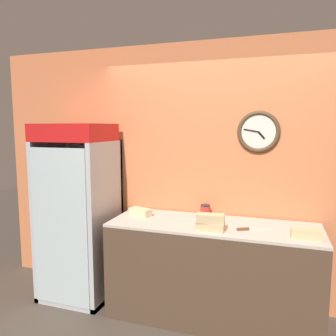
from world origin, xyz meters
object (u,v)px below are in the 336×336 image
(sandwich_flat_right, at_px, (140,212))
(condiment_jar, at_px, (205,210))
(beverage_cooler, at_px, (81,202))
(chefs_knife, at_px, (250,229))
(sandwich_stack_middle, at_px, (210,218))
(sandwich_flat_left, at_px, (306,234))
(sandwich_stack_bottom, at_px, (210,227))

(sandwich_flat_right, bearing_deg, condiment_jar, 19.44)
(beverage_cooler, distance_m, chefs_knife, 1.81)
(chefs_knife, relative_size, condiment_jar, 2.66)
(sandwich_stack_middle, height_order, condiment_jar, sandwich_stack_middle)
(condiment_jar, bearing_deg, sandwich_flat_right, -160.56)
(sandwich_flat_left, bearing_deg, condiment_jar, 155.60)
(beverage_cooler, height_order, sandwich_flat_right, beverage_cooler)
(sandwich_stack_middle, bearing_deg, beverage_cooler, 170.09)
(sandwich_flat_left, bearing_deg, sandwich_flat_right, 172.73)
(sandwich_stack_bottom, bearing_deg, beverage_cooler, 170.09)
(chefs_knife, xyz_separation_m, condiment_jar, (-0.47, 0.35, 0.05))
(sandwich_stack_middle, distance_m, condiment_jar, 0.50)
(sandwich_stack_bottom, distance_m, sandwich_stack_middle, 0.07)
(sandwich_flat_left, xyz_separation_m, chefs_knife, (-0.46, 0.07, -0.03))
(beverage_cooler, relative_size, chefs_knife, 6.15)
(sandwich_flat_left, xyz_separation_m, condiment_jar, (-0.93, 0.42, 0.02))
(chefs_knife, bearing_deg, sandwich_flat_right, 173.51)
(condiment_jar, bearing_deg, beverage_cooler, -170.73)
(condiment_jar, bearing_deg, sandwich_stack_bottom, -73.31)
(sandwich_stack_bottom, height_order, sandwich_flat_right, sandwich_flat_right)
(beverage_cooler, distance_m, sandwich_flat_right, 0.70)
(beverage_cooler, bearing_deg, sandwich_stack_middle, -9.91)
(sandwich_stack_bottom, xyz_separation_m, sandwich_stack_middle, (0.00, 0.00, 0.07))
(sandwich_stack_bottom, xyz_separation_m, sandwich_flat_right, (-0.77, 0.25, 0.00))
(sandwich_flat_right, bearing_deg, sandwich_stack_bottom, -18.16)
(chefs_knife, bearing_deg, sandwich_stack_bottom, -158.67)
(condiment_jar, bearing_deg, sandwich_stack_middle, -73.31)
(sandwich_stack_bottom, distance_m, sandwich_flat_right, 0.81)
(sandwich_stack_middle, bearing_deg, chefs_knife, 21.33)
(sandwich_flat_left, xyz_separation_m, sandwich_flat_right, (-1.56, 0.20, 0.00))
(sandwich_stack_bottom, xyz_separation_m, chefs_knife, (0.33, 0.13, -0.03))
(sandwich_flat_right, relative_size, chefs_knife, 0.81)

